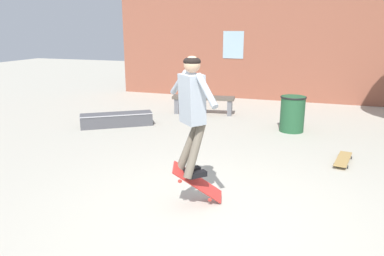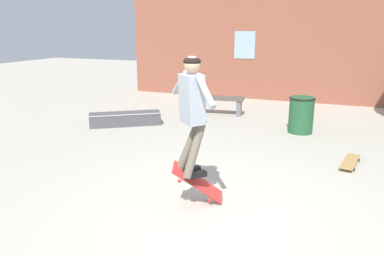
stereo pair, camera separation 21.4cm
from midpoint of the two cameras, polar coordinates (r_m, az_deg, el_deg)
name	(u,v)px [view 1 (the left image)]	position (r m, az deg, el deg)	size (l,w,h in m)	color
ground_plane	(213,213)	(5.09, 1.96, -12.87)	(40.00, 40.00, 0.00)	#B2AD9E
building_backdrop	(286,40)	(12.83, 13.65, 12.90)	(12.19, 0.52, 5.16)	#93513D
park_bench	(203,101)	(10.54, 1.16, 4.11)	(1.77, 0.63, 0.51)	brown
skate_ledge	(117,120)	(9.48, -12.05, 1.25)	(1.68, 1.34, 0.33)	#4C4C51
trash_bin	(292,113)	(9.04, 14.40, 2.22)	(0.60, 0.60, 0.84)	#235633
skater	(192,106)	(4.77, -1.27, 3.39)	(0.92, 0.87, 1.58)	#9EA8B2
skateboard_flipping	(198,183)	(5.15, -0.30, -8.33)	(0.62, 0.59, 0.64)	red
skateboard_resting	(343,159)	(7.30, 21.27, -4.43)	(0.36, 0.90, 0.08)	#AD894C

